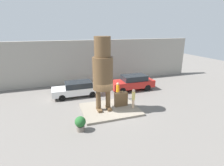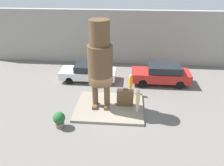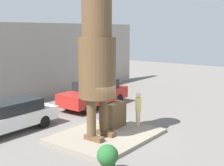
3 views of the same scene
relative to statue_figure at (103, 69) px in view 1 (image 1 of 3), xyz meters
name	(u,v)px [view 1 (image 1 of 3)]	position (x,y,z in m)	size (l,w,h in m)	color
ground_plane	(110,110)	(0.57, -0.02, -3.58)	(60.00, 60.00, 0.00)	slate
pedestal	(110,109)	(0.57, -0.02, -3.50)	(4.61, 3.70, 0.16)	gray
building_backdrop	(89,62)	(0.57, 8.53, -0.97)	(28.00, 0.60, 5.23)	gray
statue_figure	(103,69)	(0.00, 0.00, 0.00)	(1.58, 1.58, 5.84)	brown
giant_suitcase	(121,99)	(1.62, 0.19, -2.82)	(1.13, 0.37, 1.35)	brown
tourist	(133,98)	(2.45, -0.51, -2.52)	(0.28, 0.28, 1.64)	beige
parked_car_white	(77,89)	(-1.58, 4.10, -2.80)	(4.68, 1.79, 1.49)	silver
parked_car_red	(133,82)	(4.51, 4.03, -2.70)	(4.75, 1.87, 1.67)	#B2231E
planter_pot	(80,123)	(-2.24, -2.31, -3.01)	(0.73, 0.73, 1.03)	#70665B
worker_hivis	(118,90)	(1.98, 1.94, -2.65)	(0.29, 0.29, 1.71)	tan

